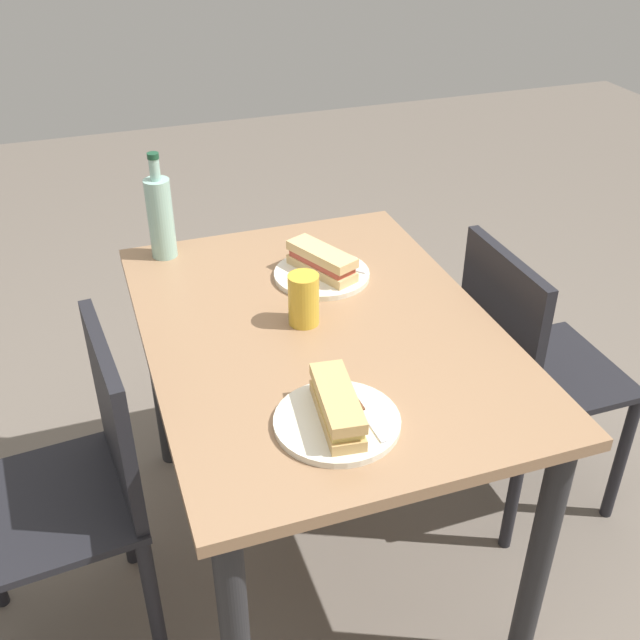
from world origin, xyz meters
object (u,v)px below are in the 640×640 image
at_px(plate_near, 322,275).
at_px(knife_far, 363,410).
at_px(chair_far, 524,367).
at_px(beer_glass, 304,299).
at_px(dining_table, 320,366).
at_px(knife_near, 334,263).
at_px(water_bottle, 160,216).
at_px(baguette_sandwich_far, 337,406).
at_px(chair_near, 80,484).
at_px(plate_far, 337,422).
at_px(baguette_sandwich_near, 322,261).

height_order(plate_near, knife_far, knife_far).
bearing_deg(chair_far, beer_glass, -92.95).
distance_m(dining_table, knife_near, 0.33).
distance_m(dining_table, water_bottle, 0.63).
height_order(plate_near, beer_glass, beer_glass).
xyz_separation_m(baguette_sandwich_far, water_bottle, (-0.85, -0.21, 0.07)).
bearing_deg(dining_table, chair_far, 89.94).
bearing_deg(chair_near, beer_glass, 99.62).
bearing_deg(baguette_sandwich_far, beer_glass, 171.91).
bearing_deg(plate_far, dining_table, 166.42).
bearing_deg(baguette_sandwich_far, knife_near, 160.74).
distance_m(chair_far, baguette_sandwich_far, 0.84).
xyz_separation_m(plate_far, knife_far, (-0.00, 0.06, 0.01)).
relative_size(plate_near, water_bottle, 0.85).
xyz_separation_m(chair_far, baguette_sandwich_near, (-0.23, -0.53, 0.31)).
distance_m(baguette_sandwich_near, plate_far, 0.61).
relative_size(knife_far, beer_glass, 1.37).
distance_m(plate_near, knife_far, 0.59).
xyz_separation_m(chair_near, knife_near, (-0.33, 0.75, 0.28)).
bearing_deg(knife_near, baguette_sandwich_far, -19.26).
distance_m(plate_far, knife_far, 0.06).
distance_m(dining_table, knife_far, 0.38).
bearing_deg(plate_near, chair_far, 66.16).
relative_size(plate_far, baguette_sandwich_far, 1.17).
height_order(knife_near, beer_glass, beer_glass).
bearing_deg(plate_far, chair_near, -118.56).
distance_m(baguette_sandwich_near, knife_far, 0.59).
bearing_deg(chair_far, plate_far, -63.19).
relative_size(baguette_sandwich_near, baguette_sandwich_far, 1.00).
bearing_deg(knife_far, plate_near, 169.00).
xyz_separation_m(chair_far, plate_near, (-0.23, -0.53, 0.27)).
height_order(dining_table, water_bottle, water_bottle).
bearing_deg(knife_far, beer_glass, -179.64).
xyz_separation_m(plate_near, knife_far, (0.58, -0.11, 0.01)).
relative_size(plate_far, water_bottle, 0.85).
height_order(chair_near, knife_far, chair_near).
relative_size(water_bottle, beer_glass, 2.31).
xyz_separation_m(dining_table, knife_near, (-0.27, 0.13, 0.14)).
height_order(dining_table, chair_near, chair_near).
bearing_deg(baguette_sandwich_near, beer_glass, -29.98).
bearing_deg(baguette_sandwich_near, plate_near, 0.00).
bearing_deg(knife_near, dining_table, -26.26).
relative_size(plate_far, knife_far, 1.44).
bearing_deg(knife_near, plate_far, -19.26).
xyz_separation_m(knife_near, plate_far, (0.62, -0.22, -0.01)).
height_order(baguette_sandwich_far, knife_far, baguette_sandwich_far).
xyz_separation_m(chair_near, baguette_sandwich_near, (-0.30, 0.70, 0.31)).
bearing_deg(plate_near, dining_table, -20.07).
xyz_separation_m(chair_far, knife_near, (-0.27, -0.48, 0.28)).
height_order(knife_near, knife_far, same).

